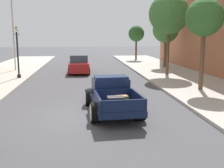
{
  "coord_description": "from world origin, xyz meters",
  "views": [
    {
      "loc": [
        -0.36,
        -11.42,
        3.38
      ],
      "look_at": [
        1.08,
        1.83,
        1.0
      ],
      "focal_mm": 44.13,
      "sensor_mm": 36.0,
      "label": 1
    }
  ],
  "objects_px": {
    "hotrod_truck_navy": "(111,94)",
    "street_tree_second": "(169,14)",
    "flagpole": "(14,8)",
    "street_tree_third": "(166,30)",
    "street_tree_nearest": "(204,18)",
    "street_lamp_far": "(17,48)",
    "car_background_red": "(79,65)",
    "street_tree_farthest": "(136,34)"
  },
  "relations": [
    {
      "from": "flagpole",
      "to": "street_tree_second",
      "type": "xyz_separation_m",
      "value": [
        12.98,
        -4.46,
        -0.74
      ]
    },
    {
      "from": "car_background_red",
      "to": "street_tree_second",
      "type": "distance_m",
      "value": 8.87
    },
    {
      "from": "street_lamp_far",
      "to": "street_tree_third",
      "type": "bearing_deg",
      "value": 23.08
    },
    {
      "from": "street_tree_second",
      "to": "flagpole",
      "type": "bearing_deg",
      "value": 161.03
    },
    {
      "from": "street_lamp_far",
      "to": "street_tree_second",
      "type": "relative_size",
      "value": 0.59
    },
    {
      "from": "hotrod_truck_navy",
      "to": "street_tree_nearest",
      "type": "relative_size",
      "value": 0.94
    },
    {
      "from": "street_tree_nearest",
      "to": "street_tree_second",
      "type": "bearing_deg",
      "value": 90.52
    },
    {
      "from": "street_tree_nearest",
      "to": "street_tree_second",
      "type": "xyz_separation_m",
      "value": [
        -0.06,
        6.44,
        0.72
      ]
    },
    {
      "from": "street_tree_farthest",
      "to": "street_tree_second",
      "type": "bearing_deg",
      "value": -90.67
    },
    {
      "from": "car_background_red",
      "to": "street_tree_farthest",
      "type": "distance_m",
      "value": 13.81
    },
    {
      "from": "car_background_red",
      "to": "street_tree_third",
      "type": "height_order",
      "value": "street_tree_third"
    },
    {
      "from": "street_tree_third",
      "to": "street_tree_farthest",
      "type": "relative_size",
      "value": 1.14
    },
    {
      "from": "street_tree_nearest",
      "to": "street_tree_third",
      "type": "relative_size",
      "value": 1.05
    },
    {
      "from": "street_tree_nearest",
      "to": "street_tree_second",
      "type": "height_order",
      "value": "street_tree_second"
    },
    {
      "from": "street_tree_second",
      "to": "hotrod_truck_navy",
      "type": "bearing_deg",
      "value": -119.77
    },
    {
      "from": "hotrod_truck_navy",
      "to": "street_tree_third",
      "type": "bearing_deg",
      "value": 64.98
    },
    {
      "from": "street_tree_nearest",
      "to": "street_tree_third",
      "type": "height_order",
      "value": "street_tree_nearest"
    },
    {
      "from": "car_background_red",
      "to": "street_lamp_far",
      "type": "bearing_deg",
      "value": -144.64
    },
    {
      "from": "car_background_red",
      "to": "street_tree_farthest",
      "type": "bearing_deg",
      "value": 56.77
    },
    {
      "from": "hotrod_truck_navy",
      "to": "street_tree_second",
      "type": "distance_m",
      "value": 12.27
    },
    {
      "from": "hotrod_truck_navy",
      "to": "flagpole",
      "type": "xyz_separation_m",
      "value": [
        -7.27,
        14.44,
        5.02
      ]
    },
    {
      "from": "car_background_red",
      "to": "street_tree_third",
      "type": "xyz_separation_m",
      "value": [
        8.62,
        2.38,
        3.11
      ]
    },
    {
      "from": "car_background_red",
      "to": "flagpole",
      "type": "bearing_deg",
      "value": 163.87
    },
    {
      "from": "flagpole",
      "to": "street_tree_farthest",
      "type": "distance_m",
      "value": 16.47
    },
    {
      "from": "street_tree_second",
      "to": "street_tree_farthest",
      "type": "relative_size",
      "value": 1.47
    },
    {
      "from": "flagpole",
      "to": "hotrod_truck_navy",
      "type": "bearing_deg",
      "value": -63.29
    },
    {
      "from": "flagpole",
      "to": "street_tree_second",
      "type": "distance_m",
      "value": 13.74
    },
    {
      "from": "flagpole",
      "to": "street_tree_nearest",
      "type": "relative_size",
      "value": 1.72
    },
    {
      "from": "hotrod_truck_navy",
      "to": "street_tree_farthest",
      "type": "xyz_separation_m",
      "value": [
        5.87,
        24.1,
        2.76
      ]
    },
    {
      "from": "car_background_red",
      "to": "street_tree_third",
      "type": "bearing_deg",
      "value": 15.42
    },
    {
      "from": "street_lamp_far",
      "to": "street_tree_third",
      "type": "height_order",
      "value": "street_tree_third"
    },
    {
      "from": "hotrod_truck_navy",
      "to": "car_background_red",
      "type": "height_order",
      "value": "car_background_red"
    },
    {
      "from": "street_tree_second",
      "to": "street_tree_farthest",
      "type": "bearing_deg",
      "value": 89.33
    },
    {
      "from": "hotrod_truck_navy",
      "to": "flagpole",
      "type": "height_order",
      "value": "flagpole"
    },
    {
      "from": "hotrod_truck_navy",
      "to": "street_tree_second",
      "type": "bearing_deg",
      "value": 60.23
    },
    {
      "from": "flagpole",
      "to": "street_tree_third",
      "type": "bearing_deg",
      "value": 2.88
    },
    {
      "from": "street_tree_nearest",
      "to": "flagpole",
      "type": "bearing_deg",
      "value": 140.1
    },
    {
      "from": "street_tree_third",
      "to": "street_tree_farthest",
      "type": "xyz_separation_m",
      "value": [
        -1.2,
        8.94,
        -0.37
      ]
    },
    {
      "from": "street_tree_second",
      "to": "street_lamp_far",
      "type": "bearing_deg",
      "value": -177.9
    },
    {
      "from": "flagpole",
      "to": "street_lamp_far",
      "type": "bearing_deg",
      "value": -76.66
    },
    {
      "from": "street_tree_farthest",
      "to": "flagpole",
      "type": "bearing_deg",
      "value": -143.66
    },
    {
      "from": "flagpole",
      "to": "street_tree_third",
      "type": "height_order",
      "value": "flagpole"
    }
  ]
}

